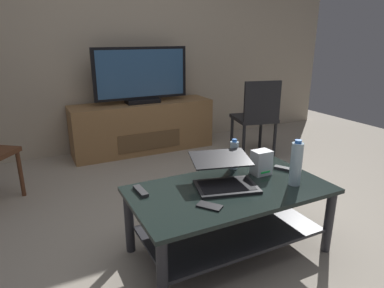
{
  "coord_description": "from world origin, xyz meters",
  "views": [
    {
      "loc": [
        -1.04,
        -1.81,
        1.37
      ],
      "look_at": [
        0.01,
        0.31,
        0.61
      ],
      "focal_mm": 31.47,
      "sensor_mm": 36.0,
      "label": 1
    }
  ],
  "objects": [
    {
      "name": "back_wall",
      "position": [
        0.0,
        2.36,
        1.4
      ],
      "size": [
        6.4,
        0.12,
        2.8
      ],
      "primitive_type": "cube",
      "color": "#B2A38C",
      "rests_on": "ground"
    },
    {
      "name": "soundbar_remote",
      "position": [
        0.54,
        -0.12,
        0.47
      ],
      "size": [
        0.12,
        0.16,
        0.02
      ],
      "primitive_type": "cube",
      "rotation": [
        0.0,
        0.0,
        0.53
      ],
      "color": "black",
      "rests_on": "coffee_table"
    },
    {
      "name": "water_bottle_far",
      "position": [
        0.23,
        0.08,
        0.56
      ],
      "size": [
        0.06,
        0.06,
        0.22
      ],
      "color": "silver",
      "rests_on": "coffee_table"
    },
    {
      "name": "dining_chair",
      "position": [
        1.29,
        1.21,
        0.51
      ],
      "size": [
        0.53,
        0.53,
        0.91
      ],
      "color": "black",
      "rests_on": "ground"
    },
    {
      "name": "tv_remote",
      "position": [
        -0.49,
        0.0,
        0.47
      ],
      "size": [
        0.05,
        0.16,
        0.02
      ],
      "primitive_type": "cube",
      "rotation": [
        0.0,
        0.0,
        0.05
      ],
      "color": "#2D2D30",
      "rests_on": "coffee_table"
    },
    {
      "name": "ground_plane",
      "position": [
        0.0,
        0.0,
        0.0
      ],
      "size": [
        7.68,
        7.68,
        0.0
      ],
      "primitive_type": "plane",
      "color": "#9E9384"
    },
    {
      "name": "laptop",
      "position": [
        0.03,
        -0.12,
        0.52
      ],
      "size": [
        0.47,
        0.48,
        0.17
      ],
      "color": "black",
      "rests_on": "coffee_table"
    },
    {
      "name": "television",
      "position": [
        0.21,
        2.02,
        0.91
      ],
      "size": [
        1.13,
        0.2,
        0.65
      ],
      "color": "black",
      "rests_on": "media_cabinet"
    },
    {
      "name": "cell_phone",
      "position": [
        -0.2,
        -0.35,
        0.46
      ],
      "size": [
        0.14,
        0.15,
        0.01
      ],
      "primitive_type": "cube",
      "rotation": [
        0.0,
        0.0,
        0.64
      ],
      "color": "black",
      "rests_on": "coffee_table"
    },
    {
      "name": "media_cabinet",
      "position": [
        0.21,
        2.04,
        0.3
      ],
      "size": [
        1.7,
        0.46,
        0.6
      ],
      "color": "olive",
      "rests_on": "ground"
    },
    {
      "name": "router_box",
      "position": [
        0.35,
        -0.09,
        0.54
      ],
      "size": [
        0.13,
        0.1,
        0.17
      ],
      "color": "silver",
      "rests_on": "coffee_table"
    },
    {
      "name": "coffee_table",
      "position": [
        0.03,
        -0.19,
        0.32
      ],
      "size": [
        1.26,
        0.67,
        0.46
      ],
      "color": "black",
      "rests_on": "ground"
    },
    {
      "name": "water_bottle_near",
      "position": [
        0.43,
        -0.33,
        0.6
      ],
      "size": [
        0.08,
        0.08,
        0.3
      ],
      "color": "silver",
      "rests_on": "coffee_table"
    }
  ]
}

